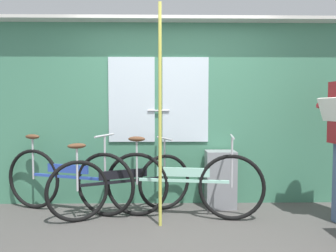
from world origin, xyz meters
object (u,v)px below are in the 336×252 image
at_px(bicycle_leaning_behind, 123,184).
at_px(bicycle_near_door, 67,180).
at_px(handrail_pole, 160,116).
at_px(trash_bin_by_wall, 220,179).
at_px(bicycle_by_pole, 183,184).

bearing_deg(bicycle_leaning_behind, bicycle_near_door, 145.82).
bearing_deg(bicycle_near_door, bicycle_leaning_behind, 7.29).
relative_size(bicycle_leaning_behind, handrail_pole, 0.68).
distance_m(trash_bin_by_wall, handrail_pole, 1.29).
height_order(trash_bin_by_wall, handrail_pole, handrail_pole).
bearing_deg(handrail_pole, trash_bin_by_wall, 39.50).
bearing_deg(trash_bin_by_wall, bicycle_by_pole, -141.87).
distance_m(bicycle_by_pole, handrail_pole, 0.86).
relative_size(trash_bin_by_wall, handrail_pole, 0.31).
height_order(bicycle_leaning_behind, trash_bin_by_wall, bicycle_leaning_behind).
height_order(bicycle_by_pole, trash_bin_by_wall, bicycle_by_pole).
xyz_separation_m(bicycle_leaning_behind, trash_bin_by_wall, (1.20, 0.30, -0.01)).
xyz_separation_m(bicycle_near_door, bicycle_leaning_behind, (0.69, -0.13, -0.03)).
xyz_separation_m(trash_bin_by_wall, handrail_pole, (-0.76, -0.63, 0.82)).
relative_size(bicycle_by_pole, trash_bin_by_wall, 2.53).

